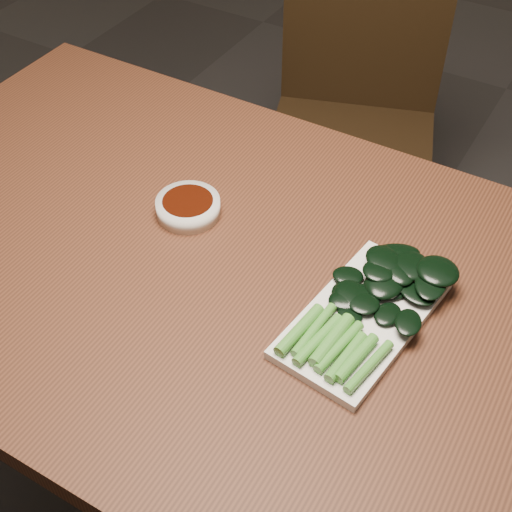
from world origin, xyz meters
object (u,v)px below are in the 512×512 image
object	(u,v)px
gai_lan	(376,295)
table	(245,304)
serving_plate	(362,318)
chair_far	(354,113)
sauce_bowl	(188,207)

from	to	relation	value
gai_lan	table	bearing A→B (deg)	-169.89
gai_lan	serving_plate	bearing A→B (deg)	-97.85
chair_far	serving_plate	xyz separation A→B (m)	(0.37, -0.84, 0.27)
table	chair_far	xyz separation A→B (m)	(-0.18, 0.84, -0.19)
table	serving_plate	xyz separation A→B (m)	(0.19, 0.00, 0.08)
chair_far	sauce_bowl	size ratio (longest dim) A/B	8.56
chair_far	sauce_bowl	world-z (taller)	chair_far
chair_far	gai_lan	xyz separation A→B (m)	(0.38, -0.81, 0.29)
gai_lan	sauce_bowl	bearing A→B (deg)	174.42
sauce_bowl	gai_lan	distance (m)	0.34
chair_far	serving_plate	bearing A→B (deg)	-85.17
table	serving_plate	distance (m)	0.21
table	sauce_bowl	world-z (taller)	sauce_bowl
chair_far	gai_lan	distance (m)	0.94
serving_plate	sauce_bowl	bearing A→B (deg)	168.91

